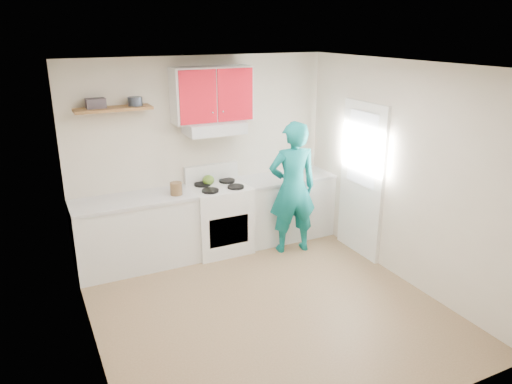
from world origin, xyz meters
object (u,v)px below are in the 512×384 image
crock (176,189)px  person (293,188)px  kettle (208,180)px  stove (220,219)px  tin (135,101)px

crock → person: 1.54m
kettle → crock: size_ratio=0.89×
stove → tin: bearing=169.8°
crock → kettle: bearing=21.7°
stove → crock: (-0.61, -0.07, 0.53)m
crock → tin: bearing=146.4°
crock → person: (1.49, -0.36, -0.09)m
tin → person: size_ratio=0.10×
tin → kettle: bearing=-3.0°
tin → person: 2.30m
kettle → tin: bearing=157.8°
tin → kettle: (0.89, -0.05, -1.10)m
stove → kettle: bearing=126.7°
stove → crock: crock is taller
tin → crock: tin is taller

